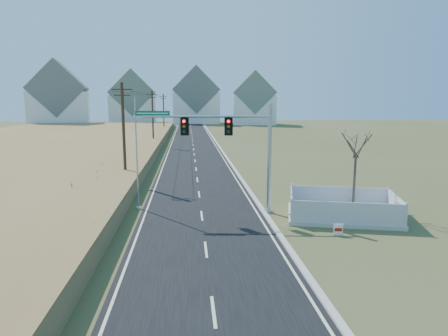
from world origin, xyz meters
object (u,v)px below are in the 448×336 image
(open_sign, at_px, (338,230))
(flagpole, at_px, (137,166))
(bare_tree, at_px, (356,143))
(traffic_signal_mast, at_px, (241,147))
(fence_enclosure, at_px, (342,213))

(open_sign, relative_size, flagpole, 0.08)
(open_sign, relative_size, bare_tree, 0.11)
(traffic_signal_mast, distance_m, flagpole, 7.22)
(flagpole, relative_size, bare_tree, 1.33)
(traffic_signal_mast, xyz_separation_m, flagpole, (-6.94, 1.43, -1.38))
(fence_enclosure, relative_size, bare_tree, 1.34)
(bare_tree, bearing_deg, traffic_signal_mast, 177.39)
(open_sign, bearing_deg, fence_enclosure, 71.06)
(flagpole, xyz_separation_m, bare_tree, (14.63, -1.78, 1.59))
(fence_enclosure, xyz_separation_m, flagpole, (-13.30, 3.23, 2.77))
(traffic_signal_mast, distance_m, open_sign, 8.15)
(flagpole, bearing_deg, open_sign, -29.20)
(bare_tree, bearing_deg, fence_enclosure, -132.44)
(fence_enclosure, bearing_deg, flagpole, -179.52)
(flagpole, height_order, bare_tree, flagpole)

